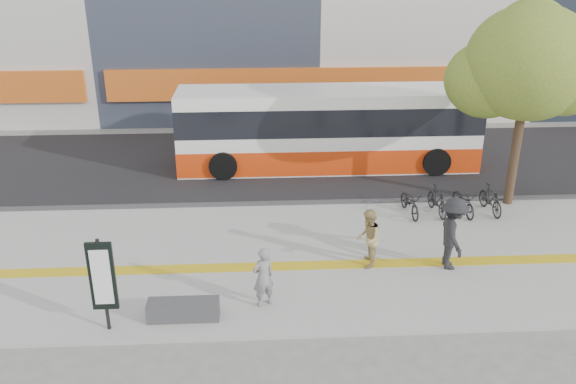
{
  "coord_description": "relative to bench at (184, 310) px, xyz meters",
  "views": [
    {
      "loc": [
        -0.87,
        -12.61,
        7.94
      ],
      "look_at": [
        -0.08,
        2.0,
        1.76
      ],
      "focal_mm": 37.3,
      "sensor_mm": 36.0,
      "label": 1
    }
  ],
  "objects": [
    {
      "name": "seated_woman",
      "position": [
        1.8,
        0.46,
        0.51
      ],
      "size": [
        0.64,
        0.56,
        1.48
      ],
      "primitive_type": "imported",
      "rotation": [
        0.0,
        0.0,
        3.62
      ],
      "color": "black",
      "rests_on": "sidewalk"
    },
    {
      "name": "curb",
      "position": [
        2.6,
        6.2,
        -0.23
      ],
      "size": [
        40.0,
        0.25,
        0.14
      ],
      "primitive_type": "cube",
      "color": "#343437",
      "rests_on": "ground"
    },
    {
      "name": "sidewalk",
      "position": [
        2.6,
        2.7,
        -0.27
      ],
      "size": [
        40.0,
        7.0,
        0.08
      ],
      "primitive_type": "cube",
      "color": "gray",
      "rests_on": "ground"
    },
    {
      "name": "bench",
      "position": [
        0.0,
        0.0,
        0.0
      ],
      "size": [
        1.6,
        0.45,
        0.45
      ],
      "primitive_type": "cube",
      "color": "#343437",
      "rests_on": "sidewalk"
    },
    {
      "name": "signboard",
      "position": [
        -1.6,
        -0.31,
        1.06
      ],
      "size": [
        0.55,
        0.1,
        2.2
      ],
      "color": "black",
      "rests_on": "sidewalk"
    },
    {
      "name": "pedestrian_tan",
      "position": [
        4.53,
        2.14,
        0.56
      ],
      "size": [
        0.73,
        0.86,
        1.56
      ],
      "primitive_type": "imported",
      "rotation": [
        0.0,
        0.0,
        -1.77
      ],
      "color": "tan",
      "rests_on": "sidewalk"
    },
    {
      "name": "bus",
      "position": [
        4.34,
        9.7,
        1.13
      ],
      "size": [
        10.97,
        2.6,
        2.92
      ],
      "color": "white",
      "rests_on": "street"
    },
    {
      "name": "bicycle_row",
      "position": [
        7.63,
        5.2,
        0.19
      ],
      "size": [
        3.15,
        1.56,
        0.88
      ],
      "color": "black",
      "rests_on": "sidewalk"
    },
    {
      "name": "street",
      "position": [
        2.6,
        10.2,
        -0.28
      ],
      "size": [
        40.0,
        8.0,
        0.06
      ],
      "primitive_type": "cube",
      "color": "black",
      "rests_on": "ground"
    },
    {
      "name": "pedestrian_dark",
      "position": [
        6.66,
        1.95,
        0.74
      ],
      "size": [
        0.77,
        1.28,
        1.93
      ],
      "primitive_type": "imported",
      "rotation": [
        0.0,
        0.0,
        1.53
      ],
      "color": "black",
      "rests_on": "sidewalk"
    },
    {
      "name": "tactile_strip",
      "position": [
        2.6,
        2.2,
        -0.22
      ],
      "size": [
        40.0,
        0.45,
        0.01
      ],
      "primitive_type": "cube",
      "color": "gold",
      "rests_on": "sidewalk"
    },
    {
      "name": "street_tree",
      "position": [
        9.78,
        6.02,
        4.21
      ],
      "size": [
        4.4,
        3.8,
        6.31
      ],
      "color": "#3C2A1B",
      "rests_on": "sidewalk"
    },
    {
      "name": "ground",
      "position": [
        2.6,
        1.2,
        -0.3
      ],
      "size": [
        120.0,
        120.0,
        0.0
      ],
      "primitive_type": "plane",
      "color": "slate",
      "rests_on": "ground"
    }
  ]
}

